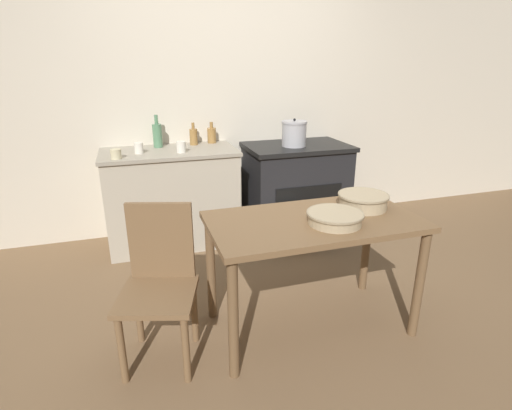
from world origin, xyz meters
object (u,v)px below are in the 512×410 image
Objects in this scene: chair at (160,281)px; mixing_bowl_large at (335,217)px; bottle_mid_left at (157,135)px; cup_center at (181,147)px; stock_pot at (294,134)px; bottle_left at (212,135)px; stove at (296,187)px; work_table at (313,235)px; cup_center_right at (116,154)px; flour_sack at (297,230)px; cup_center_left at (139,148)px; mixing_bowl_small at (363,200)px; bottle_far_left at (194,136)px.

chair is 2.74× the size of mixing_bowl_large.
bottle_mid_left is 3.02× the size of cup_center.
stock_pot reaches higher than bottle_left.
stove is 0.55m from stock_pot.
stove is 0.79× the size of work_table.
cup_center_right is at bearing -134.04° from bottle_mid_left.
chair is at bearing -141.71° from flour_sack.
stock_pot is 2.83× the size of cup_center_left.
chair is 1.52m from cup_center_left.
cup_center_left is at bearing 39.84° from cup_center_right.
bottle_left is (-0.24, 1.76, 0.32)m from work_table.
bottle_left is (0.67, 1.73, 0.48)m from chair.
chair is (-0.90, 0.03, -0.16)m from work_table.
stock_pot reaches higher than mixing_bowl_small.
bottle_mid_left is (0.16, 1.67, 0.52)m from chair.
bottle_far_left is at bearing 90.69° from chair.
stove is at bearing 69.52° from flour_sack.
stock_pot is 3.11× the size of cup_center_right.
stock_pot is (1.39, 1.44, 0.50)m from chair.
flour_sack is 1.98× the size of bottle_left.
stove is 1.11m from bottle_far_left.
cup_center_left is at bearing -155.19° from bottle_far_left.
cup_center_left is (-0.99, 1.58, 0.15)m from mixing_bowl_large.
bottle_left is 0.68× the size of bottle_mid_left.
mixing_bowl_small is 1.91m from cup_center_left.
work_table is 1.75m from cup_center_right.
stove is at bearing 43.96° from stock_pot.
stock_pot is 2.71× the size of cup_center.
flour_sack is at bearing -42.12° from bottle_far_left.
chair reaches higher than stove.
mixing_bowl_large is at bearing -74.79° from bottle_far_left.
bottle_mid_left is (-0.32, -0.01, 0.03)m from bottle_far_left.
chair is 1.76m from bottle_mid_left.
work_table is at bearing -58.35° from cup_center_left.
chair is 1.82m from bottle_far_left.
work_table is 0.41m from mixing_bowl_small.
mixing_bowl_large is 1.64× the size of bottle_left.
cup_center_right is (-1.46, 1.26, 0.13)m from mixing_bowl_small.
mixing_bowl_small is at bearing -40.63° from cup_center_right.
bottle_left is (0.18, 0.04, -0.00)m from bottle_far_left.
cup_center_left is at bearing -128.94° from bottle_mid_left.
stock_pot is at bearing 71.80° from work_table.
flour_sack is at bearing 76.26° from mixing_bowl_large.
bottle_left reaches higher than cup_center_right.
bottle_left is at bearing 163.56° from stove.
mixing_bowl_large is 1.88m from cup_center_left.
bottle_mid_left reaches higher than bottle_far_left.
chair is 3.07× the size of bottle_mid_left.
cup_center_right is at bearing -150.72° from bottle_far_left.
cup_center_left is at bearing 168.14° from cup_center.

